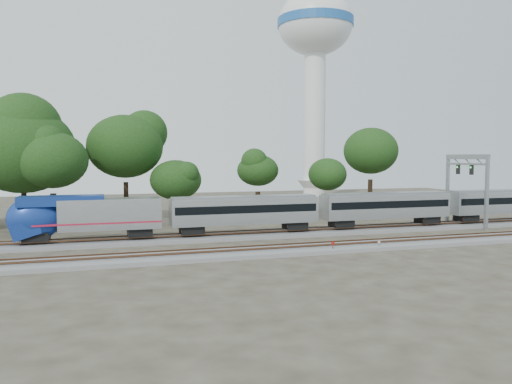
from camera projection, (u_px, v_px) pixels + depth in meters
ground at (247, 247)px, 51.59m from camera, size 160.00×160.00×0.00m
track_far at (232, 236)px, 57.29m from camera, size 160.00×5.00×0.73m
track_near at (259, 252)px, 47.77m from camera, size 160.00×5.00×0.73m
train at (448, 203)px, 65.90m from camera, size 107.93×3.08×4.54m
switch_stand_red at (333, 246)px, 48.14m from camera, size 0.36×0.07×1.14m
switch_stand_white at (379, 244)px, 50.03m from camera, size 0.28×0.05×0.89m
switch_lever at (336, 251)px, 48.25m from camera, size 0.52×0.33×0.30m
water_tower at (315, 46)px, 103.71m from camera, size 15.77×15.77×43.65m
signal_gantry at (466, 174)px, 66.47m from camera, size 0.67×7.92×9.63m
tree_1 at (22, 150)px, 62.83m from camera, size 10.36×10.36×14.60m
tree_2 at (52, 160)px, 61.03m from camera, size 9.05×9.05×12.76m
tree_3 at (125, 147)px, 69.13m from camera, size 10.91×10.91×15.38m
tree_4 at (176, 180)px, 68.37m from camera, size 6.24×6.24×8.80m
tree_5 at (258, 171)px, 77.59m from camera, size 7.32×7.32×10.32m
tree_6 at (327, 175)px, 75.02m from camera, size 6.79×6.79×9.57m
tree_7 at (371, 151)px, 82.84m from camera, size 10.47×10.47×14.76m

